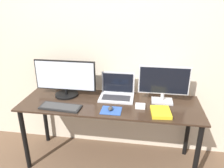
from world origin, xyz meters
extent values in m
cube|color=beige|center=(0.00, 0.66, 1.25)|extent=(7.00, 0.05, 2.50)
cube|color=#332319|center=(0.00, 0.30, 0.73)|extent=(1.83, 0.60, 0.02)
cylinder|color=black|center=(-0.86, 0.05, 0.36)|extent=(0.05, 0.05, 0.72)
cylinder|color=black|center=(0.86, 0.05, 0.36)|extent=(0.05, 0.05, 0.72)
cylinder|color=black|center=(-0.86, 0.54, 0.36)|extent=(0.05, 0.05, 0.72)
cylinder|color=black|center=(0.86, 0.54, 0.36)|extent=(0.05, 0.05, 0.72)
cylinder|color=black|center=(-0.50, 0.40, 0.75)|extent=(0.25, 0.25, 0.02)
cylinder|color=black|center=(-0.50, 0.40, 0.79)|extent=(0.04, 0.04, 0.06)
cube|color=black|center=(-0.50, 0.41, 0.97)|extent=(0.66, 0.02, 0.33)
cube|color=silver|center=(-0.50, 0.40, 0.97)|extent=(0.64, 0.01, 0.30)
cube|color=silver|center=(0.53, 0.40, 0.75)|extent=(0.21, 0.15, 0.02)
cylinder|color=silver|center=(0.53, 0.40, 0.80)|extent=(0.04, 0.04, 0.09)
cube|color=silver|center=(0.53, 0.41, 0.97)|extent=(0.50, 0.02, 0.29)
cube|color=black|center=(0.53, 0.40, 0.97)|extent=(0.48, 0.01, 0.27)
cube|color=silver|center=(0.05, 0.40, 0.74)|extent=(0.36, 0.24, 0.02)
cube|color=#2D2D33|center=(0.05, 0.39, 0.76)|extent=(0.30, 0.13, 0.00)
cube|color=silver|center=(0.05, 0.53, 0.87)|extent=(0.36, 0.01, 0.24)
cube|color=black|center=(0.05, 0.52, 0.87)|extent=(0.32, 0.00, 0.21)
cube|color=black|center=(-0.46, 0.12, 0.74)|extent=(0.41, 0.18, 0.02)
cube|color=#383838|center=(-0.46, 0.12, 0.75)|extent=(0.38, 0.15, 0.00)
cube|color=#2D519E|center=(0.04, 0.14, 0.74)|extent=(0.19, 0.17, 0.00)
ellipsoid|color=#333333|center=(0.03, 0.14, 0.76)|extent=(0.04, 0.07, 0.04)
cube|color=yellow|center=(0.50, 0.15, 0.75)|extent=(0.19, 0.23, 0.03)
cube|color=white|center=(0.50, 0.15, 0.75)|extent=(0.19, 0.22, 0.03)
cube|color=white|center=(0.31, 0.24, 0.75)|extent=(0.10, 0.08, 0.03)
camera|label=1|loc=(0.33, -1.68, 1.76)|focal=35.00mm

